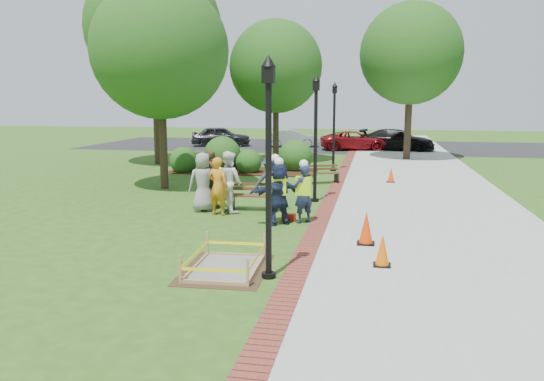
% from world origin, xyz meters
% --- Properties ---
extents(ground, '(100.00, 100.00, 0.00)m').
position_xyz_m(ground, '(0.00, 0.00, 0.00)').
color(ground, '#285116').
rests_on(ground, ground).
extents(sidewalk, '(6.00, 60.00, 0.02)m').
position_xyz_m(sidewalk, '(5.00, 10.00, 0.01)').
color(sidewalk, '#9E9E99').
rests_on(sidewalk, ground).
extents(brick_edging, '(0.50, 60.00, 0.03)m').
position_xyz_m(brick_edging, '(1.75, 10.00, 0.01)').
color(brick_edging, maroon).
rests_on(brick_edging, ground).
extents(mulch_bed, '(7.00, 3.00, 0.05)m').
position_xyz_m(mulch_bed, '(-3.00, 12.00, 0.02)').
color(mulch_bed, '#381E0F').
rests_on(mulch_bed, ground).
extents(parking_lot, '(36.00, 12.00, 0.01)m').
position_xyz_m(parking_lot, '(0.00, 27.00, 0.00)').
color(parking_lot, black).
rests_on(parking_lot, ground).
extents(wet_concrete_pad, '(1.79, 2.37, 0.55)m').
position_xyz_m(wet_concrete_pad, '(0.29, -2.69, 0.23)').
color(wet_concrete_pad, '#47331E').
rests_on(wet_concrete_pad, ground).
extents(bench_near, '(1.62, 0.68, 0.85)m').
position_xyz_m(bench_near, '(-0.44, 3.15, 0.27)').
color(bench_near, brown).
rests_on(bench_near, ground).
extents(bench_far, '(1.47, 0.95, 0.76)m').
position_xyz_m(bench_far, '(1.11, 8.99, 0.24)').
color(bench_far, '#4E371A').
rests_on(bench_far, ground).
extents(cone_front, '(0.36, 0.36, 0.72)m').
position_xyz_m(cone_front, '(3.44, -1.86, 0.35)').
color(cone_front, black).
rests_on(cone_front, ground).
extents(cone_back, '(0.42, 0.42, 0.82)m').
position_xyz_m(cone_back, '(3.07, -0.21, 0.40)').
color(cone_back, black).
rests_on(cone_back, ground).
extents(cone_far, '(0.34, 0.34, 0.66)m').
position_xyz_m(cone_far, '(3.92, 9.76, 0.32)').
color(cone_far, black).
rests_on(cone_far, ground).
extents(toolbox, '(0.42, 0.25, 0.20)m').
position_xyz_m(toolbox, '(0.85, 1.93, 0.10)').
color(toolbox, maroon).
rests_on(toolbox, ground).
extents(lamp_near, '(0.28, 0.28, 4.26)m').
position_xyz_m(lamp_near, '(1.25, -3.00, 2.48)').
color(lamp_near, black).
rests_on(lamp_near, ground).
extents(lamp_mid, '(0.28, 0.28, 4.26)m').
position_xyz_m(lamp_mid, '(1.25, 5.00, 2.48)').
color(lamp_mid, black).
rests_on(lamp_mid, ground).
extents(lamp_far, '(0.28, 0.28, 4.26)m').
position_xyz_m(lamp_far, '(1.25, 13.00, 2.48)').
color(lamp_far, black).
rests_on(lamp_far, ground).
extents(tree_left, '(5.17, 5.17, 7.85)m').
position_xyz_m(tree_left, '(-4.83, 6.54, 5.26)').
color(tree_left, '#3D2D1E').
rests_on(tree_left, ground).
extents(tree_back, '(5.05, 5.05, 7.73)m').
position_xyz_m(tree_back, '(-2.21, 16.25, 5.20)').
color(tree_back, '#3D2D1E').
rests_on(tree_back, ground).
extents(tree_right, '(5.73, 5.73, 8.87)m').
position_xyz_m(tree_right, '(5.05, 18.92, 5.99)').
color(tree_right, '#3D2D1E').
rests_on(tree_right, ground).
extents(tree_far, '(7.02, 7.02, 10.60)m').
position_xyz_m(tree_far, '(-8.24, 14.00, 7.08)').
color(tree_far, '#3D2D1E').
rests_on(tree_far, ground).
extents(shrub_a, '(1.31, 1.31, 1.31)m').
position_xyz_m(shrub_a, '(-5.75, 11.16, 0.00)').
color(shrub_a, '#194915').
rests_on(shrub_a, ground).
extents(shrub_b, '(1.81, 1.81, 1.81)m').
position_xyz_m(shrub_b, '(-4.08, 12.08, 0.00)').
color(shrub_b, '#194915').
rests_on(shrub_b, ground).
extents(shrub_c, '(1.22, 1.22, 1.22)m').
position_xyz_m(shrub_c, '(-2.61, 11.44, 0.00)').
color(shrub_c, '#194915').
rests_on(shrub_c, ground).
extents(shrub_d, '(1.66, 1.66, 1.66)m').
position_xyz_m(shrub_d, '(-0.57, 12.68, 0.00)').
color(shrub_d, '#194915').
rests_on(shrub_d, ground).
extents(shrub_e, '(1.07, 1.07, 1.07)m').
position_xyz_m(shrub_e, '(-3.39, 13.26, 0.00)').
color(shrub_e, '#194915').
rests_on(shrub_e, ground).
extents(casual_person_a, '(0.70, 0.61, 1.84)m').
position_xyz_m(casual_person_a, '(-1.98, 2.76, 0.92)').
color(casual_person_a, gray).
rests_on(casual_person_a, ground).
extents(casual_person_b, '(0.63, 0.48, 1.76)m').
position_xyz_m(casual_person_b, '(-1.36, 2.30, 0.88)').
color(casual_person_b, orange).
rests_on(casual_person_b, ground).
extents(casual_person_c, '(0.72, 0.67, 1.89)m').
position_xyz_m(casual_person_c, '(-1.17, 2.82, 0.94)').
color(casual_person_c, white).
rests_on(casual_person_c, ground).
extents(casual_person_d, '(0.70, 0.60, 1.87)m').
position_xyz_m(casual_person_d, '(-1.86, 3.21, 0.93)').
color(casual_person_d, brown).
rests_on(casual_person_d, ground).
extents(casual_person_e, '(0.56, 0.37, 1.71)m').
position_xyz_m(casual_person_e, '(0.03, 3.41, 0.85)').
color(casual_person_e, '#2D394E').
rests_on(casual_person_e, ground).
extents(hivis_worker_a, '(0.66, 0.61, 1.89)m').
position_xyz_m(hivis_worker_a, '(0.65, 1.43, 0.93)').
color(hivis_worker_a, '#1B2348').
rests_on(hivis_worker_a, ground).
extents(hivis_worker_b, '(0.62, 0.60, 1.80)m').
position_xyz_m(hivis_worker_b, '(1.29, 1.78, 0.90)').
color(hivis_worker_b, '#161F3A').
rests_on(hivis_worker_b, ground).
extents(hivis_worker_c, '(0.62, 0.44, 1.96)m').
position_xyz_m(hivis_worker_c, '(0.51, 1.63, 0.97)').
color(hivis_worker_c, '#17193C').
rests_on(hivis_worker_c, ground).
extents(parked_car_a, '(3.30, 5.31, 1.61)m').
position_xyz_m(parked_car_a, '(-8.05, 25.28, 0.00)').
color(parked_car_a, '#29282B').
rests_on(parked_car_a, ground).
extents(parked_car_b, '(2.73, 4.56, 1.39)m').
position_xyz_m(parked_car_b, '(-2.81, 25.75, 0.00)').
color(parked_car_b, '#B5B6BB').
rests_on(parked_car_b, ground).
extents(parked_car_c, '(2.81, 4.64, 1.41)m').
position_xyz_m(parked_car_c, '(1.85, 24.12, 0.00)').
color(parked_car_c, maroon).
rests_on(parked_car_c, ground).
extents(parked_car_d, '(2.75, 5.07, 1.57)m').
position_xyz_m(parked_car_d, '(4.71, 24.44, 0.00)').
color(parked_car_d, black).
rests_on(parked_car_d, ground).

